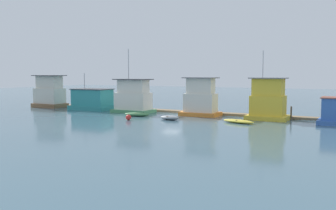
{
  "coord_description": "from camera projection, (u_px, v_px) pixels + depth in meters",
  "views": [
    {
      "loc": [
        23.82,
        -46.59,
        5.8
      ],
      "look_at": [
        0.0,
        -1.0,
        1.4
      ],
      "focal_mm": 40.0,
      "sensor_mm": 36.0,
      "label": 1
    }
  ],
  "objects": [
    {
      "name": "dinghy_yellow",
      "position": [
        238.0,
        121.0,
        43.47
      ],
      "size": [
        4.27,
        2.25,
        0.42
      ],
      "color": "yellow",
      "rests_on": "ground_plane"
    },
    {
      "name": "houseboat_brown",
      "position": [
        50.0,
        93.0,
        63.39
      ],
      "size": [
        5.32,
        3.47,
        5.44
      ],
      "color": "brown",
      "rests_on": "ground_plane"
    },
    {
      "name": "dock_walkway",
      "position": [
        180.0,
        111.0,
        55.09
      ],
      "size": [
        59.6,
        1.6,
        0.3
      ],
      "primitive_type": "cube",
      "color": "#846B4C",
      "rests_on": "ground_plane"
    },
    {
      "name": "mooring_post_near_left",
      "position": [
        261.0,
        113.0,
        48.46
      ],
      "size": [
        0.25,
        0.25,
        1.31
      ],
      "primitive_type": "cylinder",
      "color": "brown",
      "rests_on": "ground_plane"
    },
    {
      "name": "mooring_post_far_left",
      "position": [
        291.0,
        113.0,
        46.74
      ],
      "size": [
        0.21,
        0.21,
        1.65
      ],
      "primitive_type": "cylinder",
      "color": "brown",
      "rests_on": "ground_plane"
    },
    {
      "name": "buoy_red",
      "position": [
        128.0,
        117.0,
        46.15
      ],
      "size": [
        0.69,
        0.69,
        0.69
      ],
      "primitive_type": "sphere",
      "color": "red",
      "rests_on": "ground_plane"
    },
    {
      "name": "ground_plane",
      "position": [
        171.0,
        114.0,
        52.63
      ],
      "size": [
        200.0,
        200.0,
        0.0
      ],
      "primitive_type": "plane",
      "color": "#426070"
    },
    {
      "name": "dinghy_grey",
      "position": [
        170.0,
        118.0,
        46.58
      ],
      "size": [
        2.8,
        1.76,
        0.54
      ],
      "color": "gray",
      "rests_on": "ground_plane"
    },
    {
      "name": "houseboat_teal",
      "position": [
        92.0,
        100.0,
        59.16
      ],
      "size": [
        6.66,
        4.2,
        5.78
      ],
      "color": "teal",
      "rests_on": "ground_plane"
    },
    {
      "name": "houseboat_yellow",
      "position": [
        268.0,
        101.0,
        46.65
      ],
      "size": [
        5.04,
        3.95,
        8.59
      ],
      "color": "gold",
      "rests_on": "ground_plane"
    },
    {
      "name": "houseboat_green",
      "position": [
        133.0,
        98.0,
        54.95
      ],
      "size": [
        5.89,
        3.58,
        9.33
      ],
      "color": "#4C9360",
      "rests_on": "ground_plane"
    },
    {
      "name": "dinghy_green",
      "position": [
        137.0,
        114.0,
        50.26
      ],
      "size": [
        3.66,
        2.08,
        0.54
      ],
      "color": "#47844C",
      "rests_on": "ground_plane"
    },
    {
      "name": "houseboat_orange",
      "position": [
        200.0,
        100.0,
        50.81
      ],
      "size": [
        5.19,
        3.27,
        5.22
      ],
      "color": "orange",
      "rests_on": "ground_plane"
    }
  ]
}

